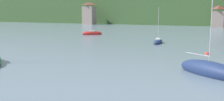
# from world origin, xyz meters

# --- Properties ---
(shore_building_west) EXTENTS (5.35, 4.14, 9.82)m
(shore_building_west) POSITION_xyz_m (-53.44, 129.10, 4.77)
(shore_building_west) COLOR gray
(shore_building_west) RESTS_ON ground_plane
(shore_building_westcentral) EXTENTS (4.32, 5.41, 7.65)m
(shore_building_westcentral) POSITION_xyz_m (0.00, 129.71, 3.71)
(shore_building_westcentral) COLOR gray
(shore_building_westcentral) RESTS_ON ground_plane
(sailboat_far_3) EXTENTS (1.75, 4.48, 5.99)m
(sailboat_far_3) POSITION_xyz_m (-2.92, 71.14, 0.24)
(sailboat_far_3) COLOR navy
(sailboat_far_3) RESTS_ON ground_plane
(sailboat_mid_5) EXTENTS (5.74, 4.61, 6.99)m
(sailboat_mid_5) POSITION_xyz_m (7.38, 51.93, 0.35)
(sailboat_mid_5) COLOR navy
(sailboat_mid_5) RESTS_ON ground_plane
(sailboat_far_9) EXTENTS (4.32, 3.78, 6.39)m
(sailboat_far_9) POSITION_xyz_m (-21.52, 80.79, 0.29)
(sailboat_far_9) COLOR red
(sailboat_far_9) RESTS_ON ground_plane
(mooring_buoy_near) EXTENTS (0.51, 0.51, 0.51)m
(mooring_buoy_near) POSITION_xyz_m (5.71, 62.95, 0.00)
(mooring_buoy_near) COLOR red
(mooring_buoy_near) RESTS_ON ground_plane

